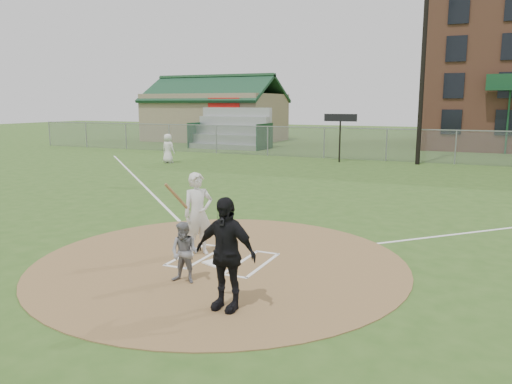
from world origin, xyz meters
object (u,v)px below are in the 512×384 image
at_px(home_plate, 217,262).
at_px(batter_at_plate, 198,214).
at_px(umpire, 225,254).
at_px(ondeck_player, 168,148).
at_px(catcher, 185,253).

distance_m(home_plate, batter_at_plate, 1.28).
distance_m(umpire, batter_at_plate, 3.28).
bearing_deg(ondeck_player, batter_at_plate, 132.31).
relative_size(catcher, batter_at_plate, 0.63).
height_order(catcher, umpire, umpire).
relative_size(home_plate, catcher, 0.39).
relative_size(home_plate, batter_at_plate, 0.25).
xyz_separation_m(catcher, batter_at_plate, (-0.72, 1.75, 0.37)).
bearing_deg(batter_at_plate, catcher, -67.72).
distance_m(home_plate, catcher, 1.46).
height_order(home_plate, catcher, catcher).
distance_m(catcher, batter_at_plate, 1.92).
bearing_deg(home_plate, umpire, -58.04).
distance_m(home_plate, umpire, 2.70).
distance_m(umpire, ondeck_player, 22.23).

